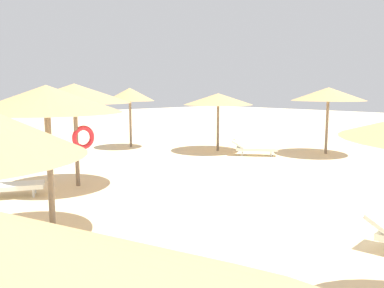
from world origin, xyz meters
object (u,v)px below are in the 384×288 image
Objects in this scene: parasol_4 at (130,95)px; lounger_2 at (3,186)px; parasol_2 at (75,94)px; parasol_3 at (218,99)px; parasol_7 at (328,94)px; parasol_6 at (46,99)px; lounger_3 at (253,148)px.

parasol_4 reaches higher than lounger_2.
parasol_3 is (7.73, 1.73, -0.31)m from parasol_2.
parasol_7 reaches higher than parasol_3.
parasol_7 is (5.05, -7.41, 0.05)m from parasol_4.
lounger_2 is (-9.73, -1.57, -2.01)m from parasol_3.
parasol_7 is at bearing -55.76° from parasol_4.
parasol_4 is (-2.25, 3.63, 0.18)m from parasol_3.
parasol_2 is at bearing 56.15° from parasol_6.
parasol_6 is at bearing -153.37° from parasol_3.
parasol_2 is at bearing 168.99° from parasol_7.
parasol_6 is (-9.89, -4.96, 0.27)m from parasol_3.
parasol_7 reaches higher than lounger_3.
lounger_2 is 1.05× the size of lounger_3.
parasol_4 reaches higher than parasol_3.
parasol_7 is at bearing -11.01° from parasol_2.
parasol_4 is 8.97m from parasol_7.
parasol_6 reaches higher than parasol_3.
parasol_3 is at bearing 12.65° from parasol_2.
parasol_7 is at bearing -10.01° from lounger_2.
parasol_2 reaches higher than parasol_3.
parasol_2 is at bearing -4.67° from lounger_2.
lounger_2 is (-12.52, 2.21, -2.25)m from parasol_7.
lounger_2 is 9.89m from lounger_3.
parasol_3 is 4.71m from parasol_7.
parasol_2 is 1.02× the size of parasol_7.
parasol_4 is at bearing 113.43° from lounger_3.
parasol_6 is 10.74m from lounger_3.
parasol_4 is 9.37m from lounger_2.
lounger_2 is (0.16, 3.39, -2.28)m from parasol_6.
parasol_6 is 4.09m from lounger_2.
parasol_4 is at bearing 48.35° from parasol_6.
parasol_6 is at bearing -131.65° from parasol_4.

